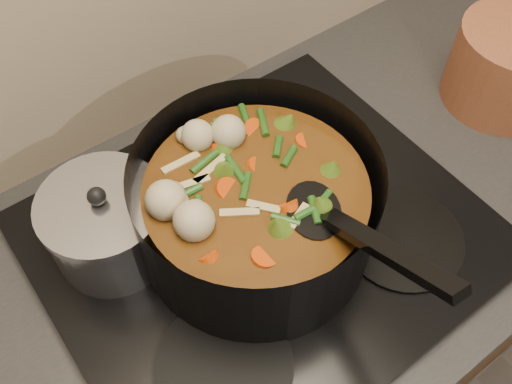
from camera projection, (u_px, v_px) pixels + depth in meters
counter at (261, 349)px, 1.23m from camera, size 2.64×0.64×0.91m
stovetop at (263, 237)px, 0.85m from camera, size 0.62×0.54×0.03m
stockpot at (256, 209)px, 0.78m from camera, size 0.40×0.48×0.24m
saucepan at (108, 226)px, 0.78m from camera, size 0.17×0.17×0.14m
terracotta_crock at (510, 66)px, 0.98m from camera, size 0.27×0.27×0.14m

